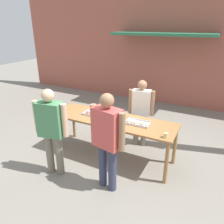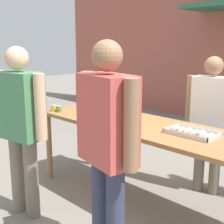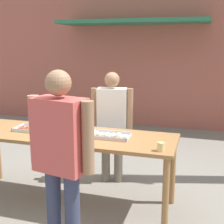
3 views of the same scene
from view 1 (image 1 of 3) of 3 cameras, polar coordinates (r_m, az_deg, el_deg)
ground_plane at (r=4.92m, az=0.00°, el=-11.32°), size 24.00×24.00×0.00m
building_facade_back at (r=7.86m, az=14.17°, el=18.26°), size 12.00×1.11×4.50m
serving_table at (r=4.53m, az=0.00°, el=-2.85°), size 2.65×0.81×0.89m
food_tray_sausages at (r=4.72m, az=-5.13°, el=-0.43°), size 0.38×0.28×0.04m
food_tray_buns at (r=4.29m, az=6.60°, el=-2.77°), size 0.46×0.28×0.07m
condiment_jar_mustard at (r=4.88m, az=-14.14°, el=0.07°), size 0.06×0.06×0.08m
condiment_jar_ketchup at (r=4.84m, az=-13.21°, el=-0.05°), size 0.06×0.06×0.08m
beer_cup at (r=3.86m, az=13.87°, el=-5.93°), size 0.08×0.08×0.09m
person_server_behind_table at (r=4.97m, az=7.61°, el=1.02°), size 0.57×0.29×1.58m
person_customer_holding_hotdog at (r=4.08m, az=-15.58°, el=-3.61°), size 0.66×0.33×1.69m
person_customer_with_cup at (r=3.55m, az=-1.26°, el=-6.18°), size 0.67×0.35×1.75m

